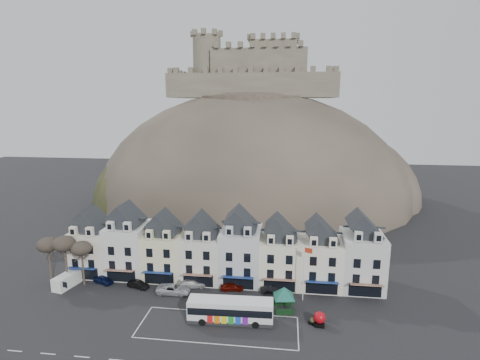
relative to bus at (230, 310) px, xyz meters
name	(u,v)px	position (x,y,z in m)	size (l,w,h in m)	color
ground	(202,331)	(-3.51, -2.78, -1.88)	(300.00, 300.00, 0.00)	black
coach_bay_markings	(218,327)	(-1.51, -1.53, -1.88)	(22.00, 7.50, 0.01)	silver
townhouse_terrace	(223,250)	(-3.36, 13.19, 3.42)	(54.40, 9.35, 11.80)	#EFE5CF
castle_hill	(255,201)	(-2.26, 66.17, -1.77)	(100.00, 76.00, 68.00)	#37332A
castle	(255,71)	(-3.00, 73.15, 38.31)	(50.20, 22.20, 22.00)	brown
tree_left_far	(48,245)	(-32.51, 7.72, 5.02)	(3.61, 3.61, 8.24)	#342C21
tree_left_mid	(64,244)	(-29.51, 7.72, 5.36)	(3.78, 3.78, 8.64)	#342C21
tree_left_near	(81,249)	(-26.51, 7.72, 4.67)	(3.43, 3.43, 7.84)	#342C21
bus	(230,310)	(0.00, 0.00, 0.00)	(12.14, 3.25, 3.40)	#262628
bus_shelter	(284,292)	(7.48, 3.84, 1.08)	(5.95, 5.95, 3.81)	black
red_buoy	(320,319)	(12.49, 0.61, -0.83)	(1.66, 1.66, 2.06)	black
flagpole	(304,270)	(10.52, 7.18, 3.36)	(1.24, 0.58, 9.17)	silver
white_van	(67,281)	(-29.06, 6.75, -0.78)	(3.04, 5.13, 2.19)	white
planter_west	(312,321)	(11.50, 0.72, -1.40)	(1.12, 0.84, 1.00)	black
planter_east	(313,322)	(11.57, 0.72, -1.46)	(0.98, 0.74, 0.88)	black
car_navy	(103,280)	(-23.51, 8.62, -1.23)	(1.53, 3.80, 1.30)	#0C143D
car_black	(138,285)	(-16.87, 7.78, -1.26)	(1.31, 3.76, 1.24)	black
car_silver	(173,289)	(-10.45, 6.72, -1.11)	(2.55, 5.43, 1.53)	#B7BAC0
car_white	(192,283)	(-7.91, 9.22, -1.21)	(1.89, 4.64, 1.35)	silver
car_maroon	(232,286)	(-1.11, 9.02, -1.22)	(1.56, 3.87, 1.32)	#550B04
car_charcoal	(272,288)	(5.54, 9.22, -1.23)	(1.37, 3.92, 1.29)	black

